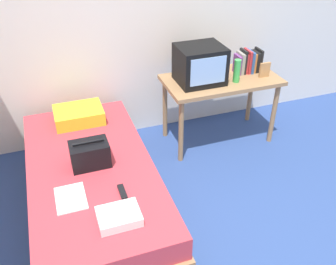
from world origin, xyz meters
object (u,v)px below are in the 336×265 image
book_row (248,62)px  handbag (90,154)px  picture_frame (265,70)px  magazine (71,198)px  bed (93,187)px  desk (221,86)px  folded_towel (119,216)px  water_bottle (237,71)px  pillow (79,115)px  remote_dark (122,192)px  tv (200,64)px

book_row → handbag: (-1.76, -0.69, -0.26)m
picture_frame → magazine: bearing=-157.2°
bed → desk: desk is taller
folded_towel → handbag: bearing=96.5°
bed → water_bottle: water_bottle is taller
handbag → magazine: size_ratio=1.03×
picture_frame → magazine: picture_frame is taller
book_row → pillow: size_ratio=0.59×
water_bottle → remote_dark: 1.70m
bed → tv: tv is taller
desk → picture_frame: bearing=-15.0°
pillow → folded_towel: size_ratio=1.59×
picture_frame → magazine: (-2.06, -0.87, -0.32)m
book_row → pillow: bearing=179.6°
bed → handbag: (0.01, 0.00, 0.34)m
desk → tv: 0.36m
tv → folded_towel: size_ratio=1.57×
water_bottle → folded_towel: bearing=-141.2°
magazine → pillow: bearing=78.6°
tv → book_row: bearing=5.7°
water_bottle → magazine: (-1.74, -0.86, -0.36)m
water_bottle → magazine: size_ratio=0.79×
water_bottle → magazine: bearing=-153.8°
tv → pillow: size_ratio=0.99×
book_row → handbag: bearing=-158.5°
pillow → bed: bearing=-91.5°
picture_frame → folded_towel: 2.16m
handbag → bed: bearing=-164.4°
tv → magazine: (-1.40, -0.98, -0.43)m
desk → tv: size_ratio=2.64×
bed → picture_frame: 2.02m
desk → water_bottle: (0.10, -0.12, 0.21)m
desk → folded_towel: bearing=-136.6°
tv → remote_dark: bearing=-134.8°
bed → handbag: handbag is taller
desk → handbag: 1.58m
pillow → magazine: size_ratio=1.54×
tv → picture_frame: (0.66, -0.12, -0.10)m
water_bottle → folded_towel: size_ratio=0.81×
magazine → folded_towel: 0.42m
pillow → magazine: (-0.21, -1.05, -0.06)m
desk → remote_dark: bearing=-140.9°
handbag → magazine: (-0.20, -0.34, -0.10)m
pillow → handbag: bearing=-90.6°
book_row → pillow: 1.78m
desk → water_bottle: size_ratio=5.09×
folded_towel → magazine: bearing=131.4°
desk → book_row: bearing=10.7°
bed → water_bottle: size_ratio=8.77×
desk → water_bottle: water_bottle is taller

